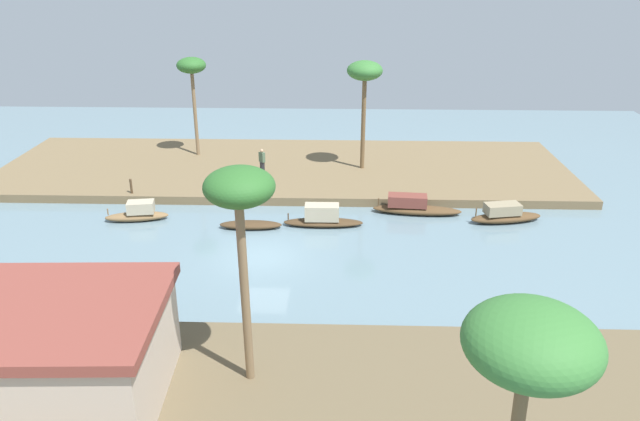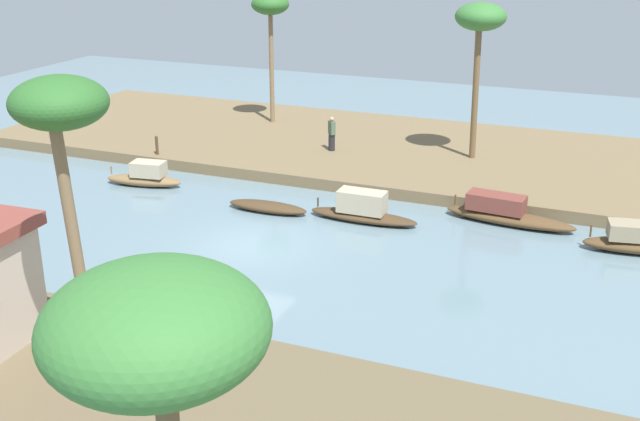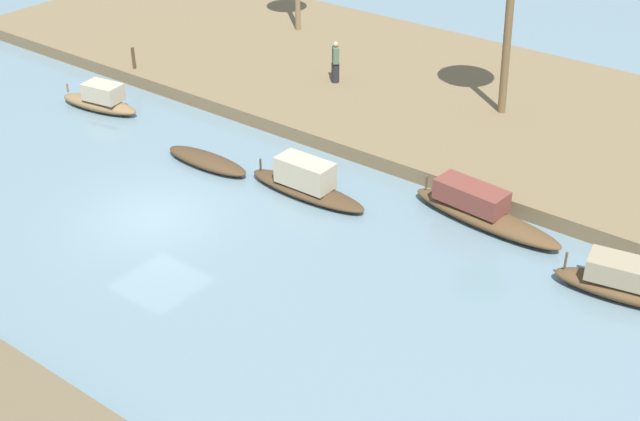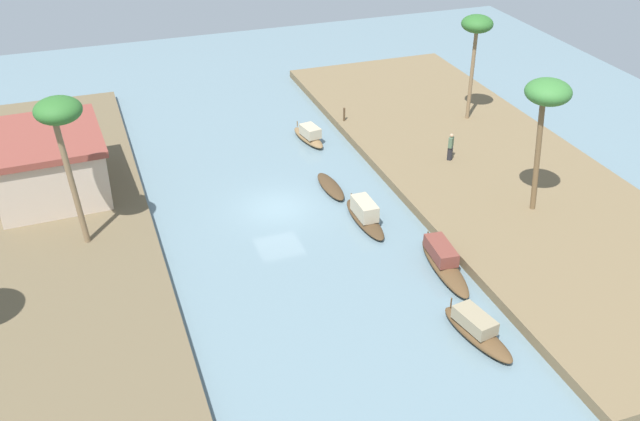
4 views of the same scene
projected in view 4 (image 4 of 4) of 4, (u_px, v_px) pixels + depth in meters
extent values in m
plane|color=slate|center=(278.00, 208.00, 40.56)|extent=(65.06, 65.06, 0.00)
cube|color=brown|center=(488.00, 168.00, 44.17)|extent=(38.85, 12.67, 0.52)
cube|color=brown|center=(25.00, 248.00, 36.67)|extent=(38.85, 12.67, 0.52)
ellipsoid|color=#47331E|center=(331.00, 186.00, 42.30)|extent=(3.46, 1.02, 0.41)
ellipsoid|color=brown|center=(478.00, 334.00, 31.03)|extent=(4.27, 1.86, 0.52)
cube|color=gray|center=(475.00, 320.00, 30.95)|extent=(2.08, 1.30, 0.59)
cylinder|color=brown|center=(451.00, 303.00, 32.16)|extent=(0.07, 0.07, 0.48)
ellipsoid|color=brown|center=(308.00, 138.00, 47.92)|extent=(3.64, 1.51, 0.48)
cube|color=tan|center=(310.00, 131.00, 47.42)|extent=(1.59, 1.12, 0.65)
cylinder|color=brown|center=(297.00, 124.00, 48.90)|extent=(0.07, 0.07, 0.36)
ellipsoid|color=brown|center=(445.00, 267.00, 35.30)|extent=(5.21, 1.57, 0.49)
cube|color=brown|center=(441.00, 250.00, 35.50)|extent=(2.32, 1.14, 0.65)
cylinder|color=brown|center=(428.00, 235.00, 36.98)|extent=(0.07, 0.07, 0.43)
ellipsoid|color=#47331E|center=(365.00, 219.00, 39.19)|extent=(4.44, 1.12, 0.39)
cube|color=tan|center=(365.00, 208.00, 38.93)|extent=(1.89, 0.91, 0.86)
cylinder|color=#47331E|center=(351.00, 197.00, 40.60)|extent=(0.07, 0.07, 0.38)
cylinder|color=#232328|center=(450.00, 153.00, 44.35)|extent=(0.45, 0.45, 0.82)
cube|color=#4C664C|center=(451.00, 142.00, 43.97)|extent=(0.45, 0.45, 0.65)
sphere|color=tan|center=(452.00, 135.00, 43.75)|extent=(0.22, 0.22, 0.22)
cylinder|color=#4C3823|center=(344.00, 114.00, 49.34)|extent=(0.14, 0.14, 0.91)
cylinder|color=brown|center=(537.00, 157.00, 37.91)|extent=(0.29, 0.74, 6.18)
ellipsoid|color=#387533|center=(548.00, 92.00, 36.11)|extent=(2.31, 2.31, 1.27)
cylinder|color=#7F6647|center=(472.00, 75.00, 48.43)|extent=(0.25, 0.27, 6.04)
ellipsoid|color=#2D6628|center=(477.00, 24.00, 46.69)|extent=(2.03, 2.03, 1.11)
cylinder|color=#7F6647|center=(72.00, 184.00, 34.99)|extent=(0.29, 0.73, 6.61)
ellipsoid|color=#2D6628|center=(58.00, 110.00, 33.10)|extent=(2.17, 2.17, 1.19)
cube|color=#C6B29E|center=(50.00, 166.00, 40.34)|extent=(6.74, 5.81, 3.13)
cube|color=brown|center=(44.00, 137.00, 39.46)|extent=(7.15, 6.16, 0.36)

